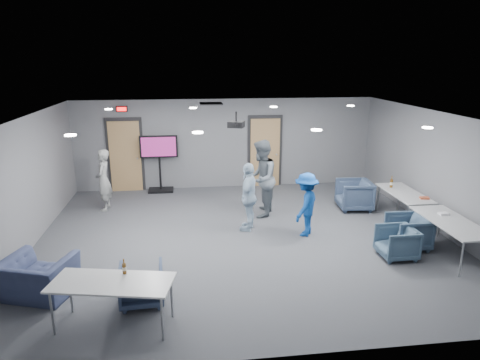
{
  "coord_description": "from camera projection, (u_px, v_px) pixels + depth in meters",
  "views": [
    {
      "loc": [
        -1.19,
        -8.75,
        3.85
      ],
      "look_at": [
        -0.02,
        0.47,
        1.2
      ],
      "focal_mm": 32.0,
      "sensor_mm": 36.0,
      "label": 1
    }
  ],
  "objects": [
    {
      "name": "floor",
      "position": [
        243.0,
        237.0,
        9.55
      ],
      "size": [
        9.0,
        9.0,
        0.0
      ],
      "primitive_type": "plane",
      "color": "#3D4046",
      "rests_on": "ground"
    },
    {
      "name": "ceiling",
      "position": [
        244.0,
        116.0,
        8.81
      ],
      "size": [
        9.0,
        9.0,
        0.0
      ],
      "primitive_type": "plane",
      "rotation": [
        3.14,
        0.0,
        0.0
      ],
      "color": "silver",
      "rests_on": "wall_back"
    },
    {
      "name": "wall_back",
      "position": [
        226.0,
        144.0,
        12.99
      ],
      "size": [
        9.0,
        0.02,
        2.7
      ],
      "primitive_type": "cube",
      "color": "slate",
      "rests_on": "floor"
    },
    {
      "name": "wall_front",
      "position": [
        286.0,
        265.0,
        5.36
      ],
      "size": [
        9.0,
        0.02,
        2.7
      ],
      "primitive_type": "cube",
      "color": "slate",
      "rests_on": "floor"
    },
    {
      "name": "wall_left",
      "position": [
        23.0,
        187.0,
        8.63
      ],
      "size": [
        0.02,
        8.0,
        2.7
      ],
      "primitive_type": "cube",
      "color": "slate",
      "rests_on": "floor"
    },
    {
      "name": "wall_right",
      "position": [
        439.0,
        172.0,
        9.72
      ],
      "size": [
        0.02,
        8.0,
        2.7
      ],
      "primitive_type": "cube",
      "color": "slate",
      "rests_on": "floor"
    },
    {
      "name": "door_left",
      "position": [
        125.0,
        156.0,
        12.66
      ],
      "size": [
        1.06,
        0.17,
        2.24
      ],
      "color": "black",
      "rests_on": "wall_back"
    },
    {
      "name": "door_right",
      "position": [
        265.0,
        152.0,
        13.17
      ],
      "size": [
        1.06,
        0.17,
        2.24
      ],
      "color": "black",
      "rests_on": "wall_back"
    },
    {
      "name": "exit_sign",
      "position": [
        122.0,
        109.0,
        12.26
      ],
      "size": [
        0.32,
        0.08,
        0.16
      ],
      "color": "black",
      "rests_on": "wall_back"
    },
    {
      "name": "hvac_diffuser",
      "position": [
        211.0,
        104.0,
        11.42
      ],
      "size": [
        0.6,
        0.6,
        0.03
      ],
      "primitive_type": "cube",
      "color": "black",
      "rests_on": "ceiling"
    },
    {
      "name": "downlights",
      "position": [
        244.0,
        117.0,
        8.81
      ],
      "size": [
        6.18,
        3.78,
        0.02
      ],
      "color": "white",
      "rests_on": "ceiling"
    },
    {
      "name": "person_a",
      "position": [
        103.0,
        180.0,
        11.1
      ],
      "size": [
        0.4,
        0.6,
        1.61
      ],
      "primitive_type": "imported",
      "rotation": [
        0.0,
        0.0,
        -1.6
      ],
      "color": "gray",
      "rests_on": "floor"
    },
    {
      "name": "person_b",
      "position": [
        261.0,
        179.0,
        10.63
      ],
      "size": [
        0.99,
        1.12,
        1.94
      ],
      "primitive_type": "imported",
      "rotation": [
        0.0,
        0.0,
        -1.89
      ],
      "color": "slate",
      "rests_on": "floor"
    },
    {
      "name": "person_c",
      "position": [
        249.0,
        197.0,
        9.79
      ],
      "size": [
        0.69,
        1.01,
        1.59
      ],
      "primitive_type": "imported",
      "rotation": [
        0.0,
        0.0,
        -1.93
      ],
      "color": "#ABC5DC",
      "rests_on": "floor"
    },
    {
      "name": "person_d",
      "position": [
        306.0,
        205.0,
        9.5
      ],
      "size": [
        0.97,
        1.07,
        1.44
      ],
      "primitive_type": "imported",
      "rotation": [
        0.0,
        0.0,
        -2.17
      ],
      "color": "navy",
      "rests_on": "floor"
    },
    {
      "name": "chair_right_a",
      "position": [
        354.0,
        195.0,
        11.24
      ],
      "size": [
        0.93,
        0.91,
        0.78
      ],
      "primitive_type": "imported",
      "rotation": [
        0.0,
        0.0,
        -1.66
      ],
      "color": "#36455E",
      "rests_on": "floor"
    },
    {
      "name": "chair_right_b",
      "position": [
        408.0,
        232.0,
        8.94
      ],
      "size": [
        0.79,
        0.77,
        0.71
      ],
      "primitive_type": "imported",
      "rotation": [
        0.0,
        0.0,
        -1.59
      ],
      "color": "#3A4E64",
      "rests_on": "floor"
    },
    {
      "name": "chair_right_c",
      "position": [
        397.0,
        243.0,
        8.51
      ],
      "size": [
        0.7,
        0.68,
        0.64
      ],
      "primitive_type": "imported",
      "rotation": [
        0.0,
        0.0,
        -1.57
      ],
      "color": "#3D5469",
      "rests_on": "floor"
    },
    {
      "name": "chair_front_a",
      "position": [
        142.0,
        284.0,
        6.93
      ],
      "size": [
        0.74,
        0.76,
        0.65
      ],
      "primitive_type": "imported",
      "rotation": [
        0.0,
        0.0,
        3.21
      ],
      "color": "#384460",
      "rests_on": "floor"
    },
    {
      "name": "chair_front_b",
      "position": [
        38.0,
        278.0,
        7.09
      ],
      "size": [
        1.3,
        1.21,
        0.69
      ],
      "primitive_type": "imported",
      "rotation": [
        0.0,
        0.0,
        2.83
      ],
      "color": "#3B4466",
      "rests_on": "floor"
    },
    {
      "name": "table_right_a",
      "position": [
        404.0,
        194.0,
        10.32
      ],
      "size": [
        0.72,
        1.72,
        0.73
      ],
      "rotation": [
        0.0,
        0.0,
        1.57
      ],
      "color": "#BABDC0",
      "rests_on": "floor"
    },
    {
      "name": "table_right_b",
      "position": [
        452.0,
        223.0,
        8.51
      ],
      "size": [
        0.79,
        1.9,
        0.73
      ],
      "rotation": [
        0.0,
        0.0,
        1.57
      ],
      "color": "#BABDC0",
      "rests_on": "floor"
    },
    {
      "name": "table_front_left",
      "position": [
        112.0,
        284.0,
        6.21
      ],
      "size": [
        1.87,
        1.07,
        0.73
      ],
      "rotation": [
        0.0,
        0.0,
        -0.2
      ],
      "color": "#BABDC0",
      "rests_on": "floor"
    },
    {
      "name": "bottle_front",
      "position": [
        124.0,
        268.0,
        6.41
      ],
      "size": [
        0.06,
        0.06,
        0.24
      ],
      "color": "#5C380F",
      "rests_on": "table_front_left"
    },
    {
      "name": "bottle_right",
      "position": [
        391.0,
        183.0,
        10.7
      ],
      "size": [
        0.08,
        0.08,
        0.3
      ],
      "color": "#5C380F",
      "rests_on": "table_right_a"
    },
    {
      "name": "snack_box",
      "position": [
        424.0,
        198.0,
        9.85
      ],
      "size": [
        0.22,
        0.17,
        0.04
      ],
      "primitive_type": "cube",
      "rotation": [
        0.0,
        0.0,
        -0.2
      ],
      "color": "#B54C2D",
      "rests_on": "table_right_a"
    },
    {
      "name": "wrapper",
      "position": [
        443.0,
        214.0,
        8.85
      ],
      "size": [
        0.19,
        0.13,
        0.04
      ],
      "primitive_type": "cube",
      "rotation": [
        0.0,
        0.0,
        0.03
      ],
      "color": "white",
      "rests_on": "table_right_b"
    },
    {
      "name": "tv_stand",
      "position": [
        159.0,
        160.0,
        12.62
      ],
      "size": [
        1.1,
        0.52,
        1.69
      ],
      "color": "black",
      "rests_on": "floor"
    },
    {
      "name": "projector",
      "position": [
        236.0,
        124.0,
        9.74
      ],
      "size": [
        0.43,
        0.41,
        0.36
      ],
      "rotation": [
        0.0,
        0.0,
        -0.38
      ],
      "color": "black",
      "rests_on": "ceiling"
    }
  ]
}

